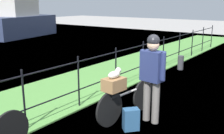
# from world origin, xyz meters

# --- Properties ---
(ground_plane) EXTENTS (60.00, 60.00, 0.00)m
(ground_plane) POSITION_xyz_m (0.00, 0.00, 0.00)
(ground_plane) COLOR #9E9993
(grass_strip) EXTENTS (27.00, 2.40, 0.03)m
(grass_strip) POSITION_xyz_m (0.00, 3.02, 0.01)
(grass_strip) COLOR #569342
(grass_strip) RESTS_ON ground
(iron_fence) EXTENTS (18.04, 0.04, 1.13)m
(iron_fence) POSITION_xyz_m (-0.00, 1.97, 0.65)
(iron_fence) COLOR black
(iron_fence) RESTS_ON ground
(bicycle_main) EXTENTS (1.72, 0.26, 0.67)m
(bicycle_main) POSITION_xyz_m (-0.54, 0.82, 0.35)
(bicycle_main) COLOR black
(bicycle_main) RESTS_ON ground
(wooden_crate) EXTENTS (0.43, 0.33, 0.23)m
(wooden_crate) POSITION_xyz_m (-0.93, 0.86, 0.78)
(wooden_crate) COLOR olive
(wooden_crate) RESTS_ON bicycle_main
(terrier_dog) EXTENTS (0.32, 0.17, 0.18)m
(terrier_dog) POSITION_xyz_m (-0.90, 0.86, 0.98)
(terrier_dog) COLOR silver
(terrier_dog) RESTS_ON wooden_crate
(cyclist_person) EXTENTS (0.30, 0.54, 1.68)m
(cyclist_person) POSITION_xyz_m (-0.42, 0.35, 1.00)
(cyclist_person) COLOR slate
(cyclist_person) RESTS_ON ground
(backpack_on_paving) EXTENTS (0.33, 0.32, 0.40)m
(backpack_on_paving) POSITION_xyz_m (-0.94, 0.47, 0.20)
(backpack_on_paving) COLOR #28517A
(backpack_on_paving) RESTS_ON ground
(mooring_bollard) EXTENTS (0.20, 0.20, 0.48)m
(mooring_bollard) POSITION_xyz_m (3.79, 1.47, 0.24)
(mooring_bollard) COLOR #38383D
(mooring_bollard) RESTS_ON ground
(moored_boat_near) EXTENTS (5.46, 3.18, 4.19)m
(moored_boat_near) POSITION_xyz_m (6.10, 13.62, 0.96)
(moored_boat_near) COLOR #2D3856
(moored_boat_near) RESTS_ON ground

